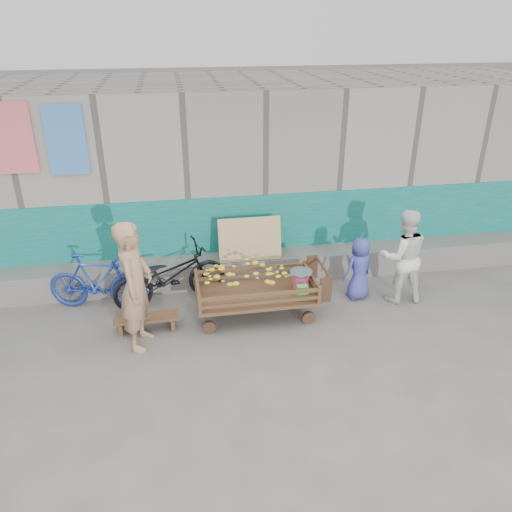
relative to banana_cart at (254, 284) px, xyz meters
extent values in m
plane|color=#5D5B55|center=(-0.19, -1.23, -0.54)|extent=(80.00, 80.00, 0.00)
cube|color=gray|center=(-0.19, 2.87, 0.96)|extent=(12.00, 3.00, 3.00)
cube|color=#0A686D|center=(-0.19, 1.36, 0.16)|extent=(12.00, 0.03, 1.40)
cube|color=slate|center=(-0.19, 1.12, -0.32)|extent=(12.00, 0.50, 0.45)
cube|color=tan|center=(0.11, 0.99, 0.26)|extent=(1.00, 0.19, 0.68)
cube|color=#DE5E6A|center=(-3.19, 1.33, 1.91)|extent=(0.55, 0.03, 1.00)
cube|color=#447FD2|center=(-2.49, 1.33, 1.86)|extent=(0.55, 0.03, 1.00)
cube|color=#4F2F1C|center=(0.03, 0.00, -0.18)|extent=(1.71, 0.86, 0.05)
cylinder|color=#3A2A19|center=(-0.68, -0.31, -0.45)|extent=(0.19, 0.06, 0.19)
cube|color=#4F2F1C|center=(-0.80, -0.40, -0.03)|extent=(0.05, 0.05, 0.27)
cylinder|color=#3A2A19|center=(-0.68, 0.32, -0.45)|extent=(0.19, 0.06, 0.19)
cube|color=#4F2F1C|center=(-0.80, 0.40, -0.03)|extent=(0.05, 0.05, 0.27)
cylinder|color=#3A2A19|center=(0.74, -0.31, -0.45)|extent=(0.19, 0.06, 0.19)
cube|color=#4F2F1C|center=(0.86, -0.40, -0.03)|extent=(0.05, 0.05, 0.27)
cylinder|color=#3A2A19|center=(0.74, 0.32, -0.45)|extent=(0.19, 0.06, 0.19)
cube|color=#4F2F1C|center=(0.86, 0.40, -0.03)|extent=(0.05, 0.05, 0.27)
cube|color=#4F2F1C|center=(0.03, -0.40, -0.07)|extent=(1.65, 0.04, 0.05)
cube|color=#4F2F1C|center=(0.03, -0.40, 0.05)|extent=(1.65, 0.04, 0.05)
cube|color=#4F2F1C|center=(0.03, 0.40, -0.07)|extent=(1.65, 0.04, 0.05)
cube|color=#4F2F1C|center=(0.03, 0.40, 0.05)|extent=(1.65, 0.04, 0.05)
cube|color=#4F2F1C|center=(-0.80, 0.00, -0.07)|extent=(0.04, 0.80, 0.05)
cube|color=#4F2F1C|center=(-0.80, 0.00, 0.05)|extent=(0.04, 0.80, 0.05)
cube|color=#4F2F1C|center=(0.86, 0.00, -0.07)|extent=(0.04, 0.80, 0.05)
cube|color=#4F2F1C|center=(0.86, 0.00, 0.05)|extent=(0.04, 0.80, 0.05)
cylinder|color=#3A2A19|center=(1.03, 0.00, 0.17)|extent=(0.04, 0.76, 0.04)
cube|color=#3A2A19|center=(0.96, 0.35, 0.01)|extent=(0.17, 0.04, 0.38)
cube|color=#3A2A19|center=(0.96, -0.35, 0.01)|extent=(0.17, 0.04, 0.38)
ellipsoid|color=yellow|center=(-0.06, 0.00, 0.05)|extent=(1.24, 0.67, 0.42)
cylinder|color=#E14076|center=(0.70, 0.00, -0.04)|extent=(0.23, 0.23, 0.25)
cylinder|color=silver|center=(0.70, 0.00, 0.10)|extent=(0.03, 0.03, 0.06)
cylinder|color=silver|center=(0.70, 0.00, 0.13)|extent=(0.32, 0.32, 0.02)
cube|color=green|center=(0.65, -0.26, -0.05)|extent=(0.15, 0.11, 0.21)
cube|color=#4F2F1C|center=(-1.53, -0.09, -0.34)|extent=(0.89, 0.27, 0.04)
cube|color=#4F2F1C|center=(-1.89, -0.09, -0.45)|extent=(0.05, 0.25, 0.18)
cube|color=#4F2F1C|center=(-1.18, -0.09, -0.45)|extent=(0.05, 0.25, 0.18)
imported|color=#AA7C5C|center=(-1.60, -0.40, 0.35)|extent=(0.56, 0.72, 1.77)
imported|color=white|center=(2.30, 0.12, 0.20)|extent=(0.75, 0.60, 1.48)
imported|color=#3C42A0|center=(1.69, 0.28, -0.04)|extent=(0.57, 0.46, 1.01)
imported|color=black|center=(-1.17, 0.62, -0.08)|extent=(1.85, 1.08, 0.92)
imported|color=#1F3A98|center=(-2.24, 0.62, -0.09)|extent=(1.56, 0.79, 0.90)
camera|label=1|loc=(-1.02, -6.15, 3.48)|focal=35.00mm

